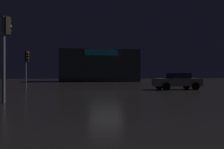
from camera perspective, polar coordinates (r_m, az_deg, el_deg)
ground_plane at (r=19.28m, az=-1.36°, el=-4.13°), size 120.00×120.00×0.00m
store_building at (r=49.32m, az=-3.27°, el=1.92°), size 14.76×9.90×5.98m
traffic_signal_main at (r=13.45m, az=-23.23°, el=6.68°), size 0.42×0.42×4.27m
traffic_signal_opposite at (r=25.08m, az=-18.96°, el=2.94°), size 0.43×0.41×3.60m
car_near at (r=23.38m, az=14.71°, el=-1.48°), size 4.20×2.02×1.50m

